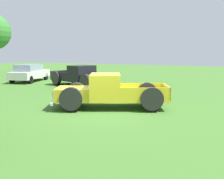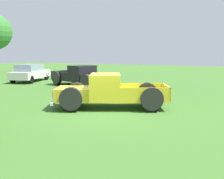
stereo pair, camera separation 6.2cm
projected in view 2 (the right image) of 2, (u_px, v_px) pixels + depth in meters
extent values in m
plane|color=#3D6B28|center=(101.00, 111.00, 12.32)|extent=(80.00, 80.00, 0.00)
cube|color=yellow|center=(74.00, 94.00, 12.81)|extent=(2.14, 2.13, 0.59)
cube|color=silver|center=(57.00, 94.00, 12.82)|extent=(1.36, 0.66, 0.49)
sphere|color=silver|center=(54.00, 95.00, 12.17)|extent=(0.21, 0.21, 0.21)
sphere|color=silver|center=(60.00, 91.00, 13.46)|extent=(0.21, 0.21, 0.21)
cube|color=yellow|center=(105.00, 87.00, 12.76)|extent=(2.20, 2.00, 1.23)
cube|color=#8C9EA8|center=(91.00, 81.00, 12.72)|extent=(1.43, 0.67, 0.54)
cube|color=yellow|center=(143.00, 99.00, 12.83)|extent=(2.55, 2.79, 0.11)
cube|color=yellow|center=(146.00, 94.00, 11.94)|extent=(1.00, 2.09, 0.59)
cube|color=yellow|center=(142.00, 89.00, 13.63)|extent=(1.00, 2.09, 0.59)
cube|color=yellow|center=(166.00, 91.00, 12.78)|extent=(1.67, 0.81, 0.59)
cylinder|color=black|center=(71.00, 103.00, 11.96)|extent=(0.55, 0.84, 0.81)
cylinder|color=#B7B7BC|center=(71.00, 103.00, 11.95)|extent=(0.37, 0.40, 0.33)
cylinder|color=black|center=(71.00, 99.00, 11.93)|extent=(0.69, 1.06, 1.03)
cylinder|color=black|center=(76.00, 97.00, 13.74)|extent=(0.55, 0.84, 0.81)
cylinder|color=#B7B7BC|center=(77.00, 96.00, 13.75)|extent=(0.37, 0.40, 0.33)
cylinder|color=black|center=(76.00, 93.00, 13.72)|extent=(0.69, 1.06, 1.03)
cylinder|color=black|center=(152.00, 103.00, 11.95)|extent=(0.55, 0.84, 0.81)
cylinder|color=#B7B7BC|center=(152.00, 103.00, 11.94)|extent=(0.37, 0.40, 0.33)
cylinder|color=black|center=(152.00, 99.00, 11.92)|extent=(0.69, 1.06, 1.03)
cylinder|color=black|center=(147.00, 97.00, 13.73)|extent=(0.55, 0.84, 0.81)
cylinder|color=#B7B7BC|center=(147.00, 97.00, 13.74)|extent=(0.37, 0.40, 0.33)
cylinder|color=black|center=(147.00, 93.00, 13.70)|extent=(0.69, 1.06, 1.03)
cube|color=silver|center=(56.00, 100.00, 12.86)|extent=(1.83, 0.90, 0.13)
cube|color=black|center=(95.00, 79.00, 19.45)|extent=(2.06, 2.05, 0.58)
cube|color=silver|center=(103.00, 80.00, 18.89)|extent=(1.39, 0.56, 0.49)
sphere|color=silver|center=(110.00, 79.00, 19.36)|extent=(0.21, 0.21, 0.21)
sphere|color=silver|center=(96.00, 80.00, 18.44)|extent=(0.21, 0.21, 0.21)
cube|color=black|center=(82.00, 73.00, 20.44)|extent=(2.14, 1.91, 1.22)
cube|color=#8C9EA8|center=(88.00, 70.00, 19.95)|extent=(1.46, 0.56, 0.54)
cube|color=black|center=(68.00, 79.00, 21.77)|extent=(2.43, 2.71, 0.11)
cube|color=black|center=(76.00, 74.00, 22.32)|extent=(0.84, 2.13, 0.58)
cube|color=black|center=(59.00, 75.00, 21.12)|extent=(0.84, 2.13, 0.58)
cube|color=black|center=(60.00, 74.00, 22.46)|extent=(1.70, 0.69, 0.58)
cylinder|color=black|center=(104.00, 82.00, 20.13)|extent=(0.50, 0.84, 0.81)
cylinder|color=#B7B7BC|center=(104.00, 82.00, 20.13)|extent=(0.35, 0.39, 0.32)
cylinder|color=black|center=(104.00, 79.00, 20.10)|extent=(0.63, 1.06, 1.02)
cylinder|color=black|center=(86.00, 84.00, 18.86)|extent=(0.50, 0.84, 0.81)
cylinder|color=#B7B7BC|center=(86.00, 84.00, 18.85)|extent=(0.35, 0.39, 0.32)
cylinder|color=black|center=(86.00, 81.00, 18.83)|extent=(0.63, 1.06, 1.02)
cylinder|color=black|center=(75.00, 79.00, 22.59)|extent=(0.50, 0.84, 0.81)
cylinder|color=#B7B7BC|center=(75.00, 79.00, 22.60)|extent=(0.35, 0.39, 0.32)
cylinder|color=black|center=(75.00, 76.00, 22.56)|extent=(0.63, 1.06, 1.02)
cylinder|color=black|center=(57.00, 80.00, 21.33)|extent=(0.50, 0.84, 0.81)
cylinder|color=#B7B7BC|center=(57.00, 80.00, 21.32)|extent=(0.35, 0.39, 0.32)
cylinder|color=black|center=(57.00, 78.00, 21.30)|extent=(0.63, 1.06, 1.02)
cube|color=silver|center=(104.00, 85.00, 18.90)|extent=(1.86, 0.76, 0.13)
cube|color=silver|center=(31.00, 74.00, 24.08)|extent=(4.88, 2.92, 0.62)
cube|color=#7F939E|center=(29.00, 68.00, 23.85)|extent=(2.86, 2.14, 0.57)
cylinder|color=black|center=(30.00, 76.00, 25.79)|extent=(0.69, 0.36, 0.66)
cylinder|color=black|center=(47.00, 76.00, 25.49)|extent=(0.69, 0.36, 0.66)
cylinder|color=black|center=(13.00, 79.00, 22.76)|extent=(0.69, 0.36, 0.66)
cylinder|color=black|center=(31.00, 80.00, 22.47)|extent=(0.69, 0.36, 0.66)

